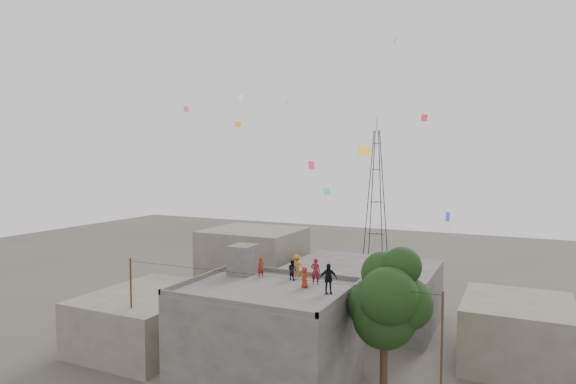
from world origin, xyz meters
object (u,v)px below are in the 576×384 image
transmission_tower (376,195)px  person_dark_adult (328,279)px  person_red_adult (316,271)px  stair_head_box (243,259)px  tree (388,301)px

transmission_tower → person_dark_adult: (7.84, -39.51, -2.08)m
person_red_adult → person_dark_adult: 2.28m
stair_head_box → transmission_tower: size_ratio=0.10×
stair_head_box → tree: tree is taller
stair_head_box → transmission_tower: 37.46m
stair_head_box → person_red_adult: bearing=-4.1°
transmission_tower → person_dark_adult: 40.33m
person_dark_adult → transmission_tower: bearing=70.8°
tree → person_dark_adult: tree is taller
tree → person_dark_adult: bearing=-178.3°
person_dark_adult → tree: bearing=-28.7°
stair_head_box → tree: bearing=-10.7°
stair_head_box → tree: (10.57, -2.00, -1.00)m
transmission_tower → stair_head_box: bearing=-88.8°
tree → stair_head_box: bearing=169.3°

